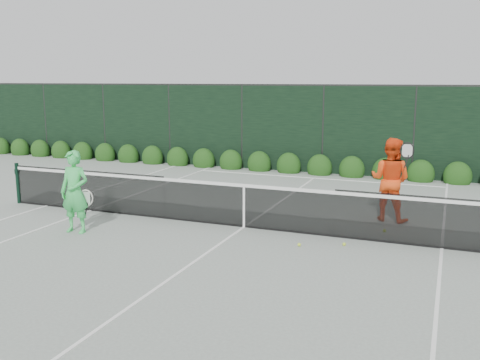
% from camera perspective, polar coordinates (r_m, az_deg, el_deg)
% --- Properties ---
extents(ground, '(80.00, 80.00, 0.00)m').
position_cam_1_polar(ground, '(11.89, 0.43, -5.06)').
color(ground, gray).
rests_on(ground, ground).
extents(tennis_net, '(12.90, 0.10, 1.07)m').
position_cam_1_polar(tennis_net, '(11.76, 0.33, -2.56)').
color(tennis_net, black).
rests_on(tennis_net, ground).
extents(player_woman, '(0.68, 0.47, 1.77)m').
position_cam_1_polar(player_woman, '(11.84, -17.21, -1.22)').
color(player_woman, '#3FD863').
rests_on(player_woman, ground).
extents(player_man, '(1.08, 0.93, 1.92)m').
position_cam_1_polar(player_man, '(12.74, 15.74, 0.05)').
color(player_man, '#FF4B15').
rests_on(player_man, ground).
extents(court_lines, '(11.03, 23.83, 0.01)m').
position_cam_1_polar(court_lines, '(11.88, 0.43, -5.04)').
color(court_lines, white).
rests_on(court_lines, ground).
extents(windscreen_fence, '(32.00, 21.07, 3.06)m').
position_cam_1_polar(windscreen_fence, '(9.13, -5.74, -0.19)').
color(windscreen_fence, black).
rests_on(windscreen_fence, ground).
extents(hedge_row, '(31.66, 0.65, 0.94)m').
position_cam_1_polar(hedge_row, '(18.53, 8.48, 1.29)').
color(hedge_row, '#14320D').
rests_on(hedge_row, ground).
extents(tennis_balls, '(1.50, 1.70, 0.07)m').
position_cam_1_polar(tennis_balls, '(11.09, 11.01, -6.25)').
color(tennis_balls, '#CAE933').
rests_on(tennis_balls, ground).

